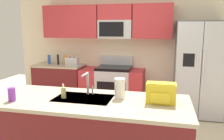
# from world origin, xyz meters

# --- Properties ---
(kitchen_wall_unit) EXTENTS (5.20, 0.43, 2.60)m
(kitchen_wall_unit) POSITION_xyz_m (-0.14, 2.08, 1.47)
(kitchen_wall_unit) COLOR beige
(kitchen_wall_unit) RESTS_ON ground
(back_counter) EXTENTS (1.11, 0.63, 0.90)m
(back_counter) POSITION_xyz_m (-1.51, 1.80, 0.45)
(back_counter) COLOR maroon
(back_counter) RESTS_ON ground
(range_oven) EXTENTS (1.36, 0.61, 1.10)m
(range_oven) POSITION_xyz_m (-0.27, 1.80, 0.44)
(range_oven) COLOR #B7BABF
(range_oven) RESTS_ON ground
(refrigerator) EXTENTS (0.90, 0.76, 1.85)m
(refrigerator) POSITION_xyz_m (1.47, 1.73, 0.93)
(refrigerator) COLOR #4C4F54
(refrigerator) RESTS_ON ground
(island_counter) EXTENTS (2.28, 0.93, 0.90)m
(island_counter) POSITION_xyz_m (-0.00, -0.52, 0.45)
(island_counter) COLOR maroon
(island_counter) RESTS_ON ground
(toaster) EXTENTS (0.28, 0.16, 0.18)m
(toaster) POSITION_xyz_m (-1.17, 1.75, 0.99)
(toaster) COLOR #B7BABF
(toaster) RESTS_ON back_counter
(pepper_mill) EXTENTS (0.05, 0.05, 0.23)m
(pepper_mill) POSITION_xyz_m (-1.53, 1.80, 1.01)
(pepper_mill) COLOR black
(pepper_mill) RESTS_ON back_counter
(bottle_blue) EXTENTS (0.06, 0.06, 0.21)m
(bottle_blue) POSITION_xyz_m (-1.78, 1.85, 1.00)
(bottle_blue) COLOR blue
(bottle_blue) RESTS_ON back_counter
(bottle_orange) EXTENTS (0.07, 0.07, 0.21)m
(bottle_orange) POSITION_xyz_m (-1.37, 1.84, 1.01)
(bottle_orange) COLOR orange
(bottle_orange) RESTS_ON back_counter
(sink_faucet) EXTENTS (0.08, 0.21, 0.28)m
(sink_faucet) POSITION_xyz_m (-0.10, -0.33, 1.07)
(sink_faucet) COLOR #B7BABF
(sink_faucet) RESTS_ON island_counter
(drink_cup_purple) EXTENTS (0.08, 0.08, 0.28)m
(drink_cup_purple) POSITION_xyz_m (-0.85, -0.77, 0.98)
(drink_cup_purple) COLOR purple
(drink_cup_purple) RESTS_ON island_counter
(soap_dispenser) EXTENTS (0.06, 0.06, 0.17)m
(soap_dispenser) POSITION_xyz_m (-0.33, -0.53, 0.97)
(soap_dispenser) COLOR #D8CC66
(soap_dispenser) RESTS_ON island_counter
(paper_towel_roll) EXTENTS (0.12, 0.12, 0.24)m
(paper_towel_roll) POSITION_xyz_m (0.32, -0.39, 1.02)
(paper_towel_roll) COLOR white
(paper_towel_roll) RESTS_ON island_counter
(backpack) EXTENTS (0.32, 0.22, 0.23)m
(backpack) POSITION_xyz_m (0.80, -0.45, 1.02)
(backpack) COLOR yellow
(backpack) RESTS_ON island_counter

